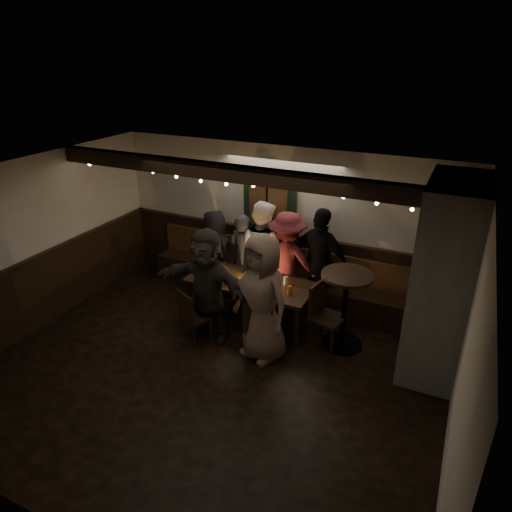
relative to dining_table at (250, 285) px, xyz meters
The scene contains 13 objects.
room 1.20m from the dining_table, ahead, with size 6.02×5.01×2.62m.
dining_table is the anchor object (origin of this frame).
chair_near_left 1.05m from the dining_table, 120.40° to the right, with size 0.50×0.50×0.84m.
chair_near_right 0.90m from the dining_table, 56.32° to the right, with size 0.51×0.51×0.91m.
chair_end 1.21m from the dining_table, ahead, with size 0.51×0.51×0.96m.
high_top 1.51m from the dining_table, ahead, with size 0.73×0.73×1.16m.
person_a 1.21m from the dining_table, 146.47° to the left, with size 0.73×0.47×1.49m, color black.
person_b 0.80m from the dining_table, 124.47° to the left, with size 0.55×0.36×1.52m, color #31323C.
person_c 0.81m from the dining_table, 101.26° to the left, with size 0.85×0.66×1.76m, color silver.
person_d 0.77m from the dining_table, 62.73° to the left, with size 1.08×0.62×1.67m, color maroon.
person_e 1.19m from the dining_table, 41.20° to the left, with size 1.04×0.43×1.78m, color black.
person_f 0.78m from the dining_table, 119.86° to the right, with size 1.61×0.51×1.73m, color #302B25.
person_g 0.96m from the dining_table, 53.92° to the right, with size 0.90×0.58×1.84m, color #866A59.
Camera 1 is at (2.71, -4.21, 4.00)m, focal length 32.00 mm.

